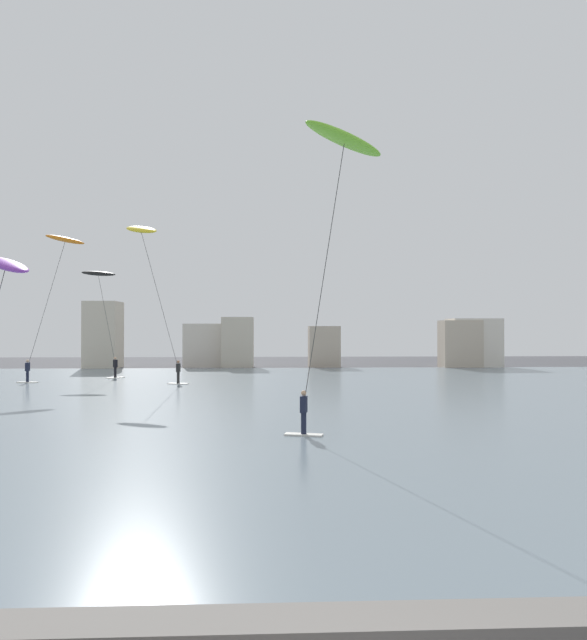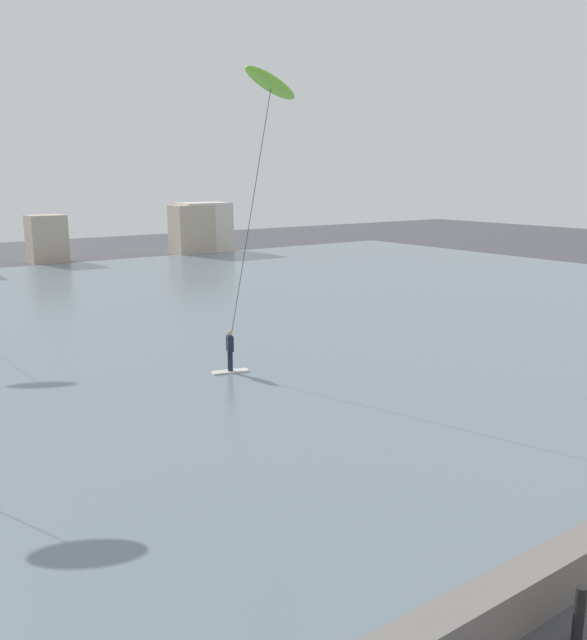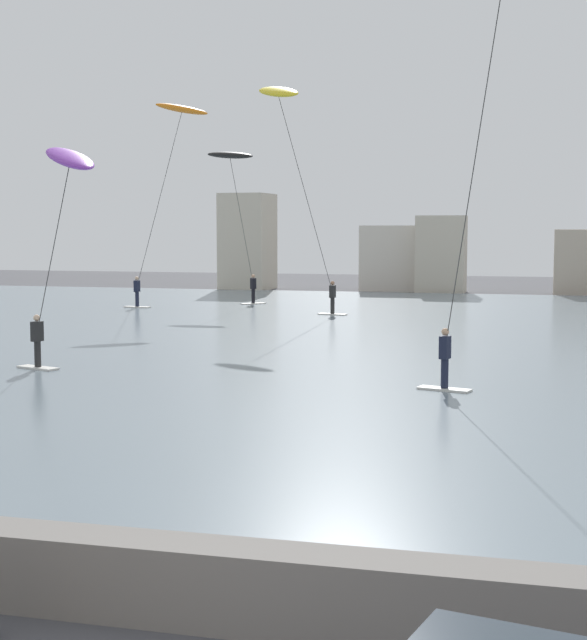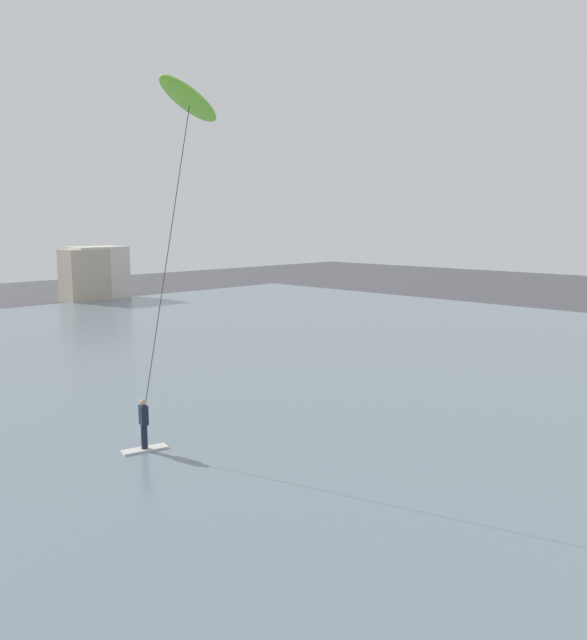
% 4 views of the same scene
% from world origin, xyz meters
% --- Properties ---
extents(kitesurfer_lime, '(3.80, 2.49, 11.22)m').
position_xyz_m(kitesurfer_lime, '(1.77, 18.07, 9.82)').
color(kitesurfer_lime, silver).
rests_on(kitesurfer_lime, water_bay).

